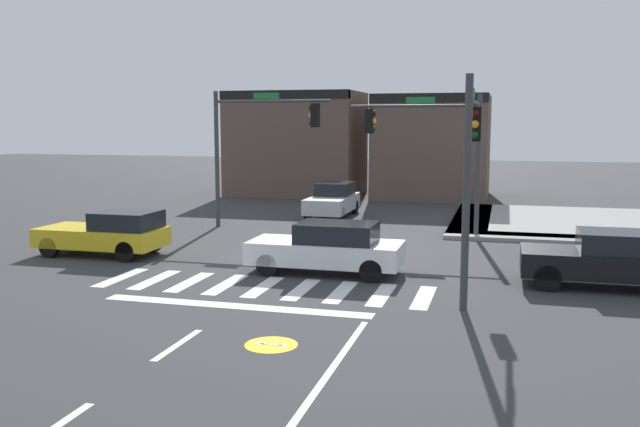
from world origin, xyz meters
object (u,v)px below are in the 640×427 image
(car_white, at_px, (328,248))
(car_black, at_px, (607,259))
(traffic_signal_southeast, at_px, (471,150))
(traffic_signal_northwest, at_px, (259,134))
(car_yellow, at_px, (108,233))
(traffic_signal_northeast, at_px, (428,139))
(car_silver, at_px, (333,200))

(car_white, bearing_deg, car_black, -178.30)
(traffic_signal_southeast, distance_m, traffic_signal_northwest, 12.70)
(car_yellow, relative_size, car_white, 0.93)
(traffic_signal_northeast, height_order, car_black, traffic_signal_northeast)
(traffic_signal_southeast, distance_m, traffic_signal_northeast, 9.09)
(traffic_signal_northwest, xyz_separation_m, car_black, (12.51, -7.35, -3.14))
(car_silver, bearing_deg, traffic_signal_northeast, 47.55)
(traffic_signal_southeast, xyz_separation_m, car_yellow, (-11.82, 2.18, -2.95))
(traffic_signal_northwest, distance_m, car_yellow, 8.04)
(traffic_signal_northeast, xyz_separation_m, car_black, (5.59, -7.22, -2.99))
(car_black, height_order, car_white, car_black)
(car_yellow, height_order, car_silver, car_silver)
(traffic_signal_northeast, relative_size, car_silver, 1.29)
(car_black, distance_m, car_white, 7.61)
(traffic_signal_northeast, xyz_separation_m, car_yellow, (-9.77, -6.68, -3.02))
(traffic_signal_southeast, relative_size, traffic_signal_northeast, 1.01)
(traffic_signal_northeast, distance_m, car_black, 9.61)
(traffic_signal_southeast, xyz_separation_m, traffic_signal_northeast, (-2.05, 8.86, 0.07))
(traffic_signal_northwest, height_order, traffic_signal_northeast, traffic_signal_northwest)
(car_black, bearing_deg, traffic_signal_northwest, -30.45)
(traffic_signal_northeast, distance_m, car_yellow, 12.22)
(car_silver, bearing_deg, traffic_signal_northwest, -25.49)
(traffic_signal_southeast, bearing_deg, car_white, 70.90)
(car_yellow, distance_m, car_black, 15.38)
(car_silver, bearing_deg, car_yellow, -23.84)
(traffic_signal_southeast, relative_size, traffic_signal_northwest, 0.97)
(traffic_signal_northwest, bearing_deg, traffic_signal_southeast, -45.08)
(traffic_signal_northwest, relative_size, car_white, 1.27)
(traffic_signal_southeast, distance_m, car_black, 4.88)
(traffic_signal_southeast, distance_m, car_white, 5.21)
(traffic_signal_southeast, height_order, traffic_signal_northeast, traffic_signal_southeast)
(car_yellow, height_order, car_white, car_white)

